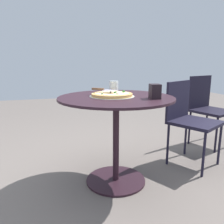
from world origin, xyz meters
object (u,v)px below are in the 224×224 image
(pizza_on_tray, at_px, (112,95))
(patio_table, at_px, (116,120))
(patio_chair_far, at_px, (189,116))
(pizza_server, at_px, (103,90))
(drinking_cup, at_px, (114,87))
(napkin_dispenser, at_px, (155,91))
(patio_chair_near, at_px, (207,105))

(pizza_on_tray, bearing_deg, patio_table, 142.37)
(patio_chair_far, bearing_deg, pizza_server, 6.45)
(pizza_server, distance_m, drinking_cup, 0.25)
(patio_chair_far, bearing_deg, napkin_dispenser, 31.77)
(pizza_on_tray, height_order, napkin_dispenser, napkin_dispenser)
(napkin_dispenser, relative_size, patio_chair_far, 0.13)
(patio_table, xyz_separation_m, pizza_server, (0.09, -0.07, 0.25))
(patio_table, xyz_separation_m, pizza_on_tray, (0.03, -0.02, 0.21))
(napkin_dispenser, xyz_separation_m, patio_chair_near, (-1.13, -0.78, -0.31))
(pizza_server, distance_m, patio_chair_near, 1.60)
(patio_table, height_order, patio_chair_far, patio_chair_far)
(patio_table, relative_size, napkin_dispenser, 8.48)
(patio_chair_near, bearing_deg, napkin_dispenser, 34.72)
(pizza_server, xyz_separation_m, drinking_cup, (-0.15, -0.20, 0.00))
(pizza_on_tray, relative_size, pizza_server, 1.92)
(patio_table, height_order, pizza_on_tray, pizza_on_tray)
(pizza_on_tray, height_order, drinking_cup, drinking_cup)
(pizza_server, height_order, patio_chair_far, patio_chair_far)
(drinking_cup, relative_size, patio_chair_far, 0.13)
(patio_table, bearing_deg, pizza_on_tray, -37.63)
(patio_table, distance_m, napkin_dispenser, 0.40)
(drinking_cup, bearing_deg, pizza_on_tray, 70.35)
(patio_table, bearing_deg, patio_chair_near, -156.37)
(pizza_on_tray, height_order, patio_chair_far, patio_chair_far)
(napkin_dispenser, bearing_deg, patio_chair_near, -45.66)
(napkin_dispenser, bearing_deg, patio_table, 65.47)
(patio_table, relative_size, pizza_on_tray, 2.57)
(patio_table, relative_size, patio_chair_near, 1.10)
(patio_table, height_order, drinking_cup, drinking_cup)
(drinking_cup, bearing_deg, patio_table, 77.37)
(patio_chair_near, bearing_deg, pizza_server, 19.96)
(drinking_cup, bearing_deg, napkin_dispenser, 114.14)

